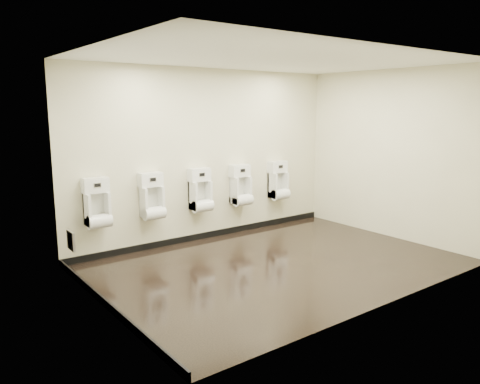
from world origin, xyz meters
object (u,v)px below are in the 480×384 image
(urinal_3, at_px, (241,188))
(urinal_4, at_px, (279,183))
(access_panel, at_px, (71,241))
(urinal_2, at_px, (201,193))
(urinal_1, at_px, (152,200))
(urinal_0, at_px, (97,207))

(urinal_3, height_order, urinal_4, same)
(access_panel, height_order, urinal_3, urinal_3)
(urinal_2, xyz_separation_m, urinal_3, (0.82, 0.00, 0.00))
(urinal_2, relative_size, urinal_4, 1.00)
(access_panel, height_order, urinal_1, urinal_1)
(urinal_0, distance_m, urinal_2, 1.71)
(urinal_0, xyz_separation_m, urinal_1, (0.85, 0.00, 0.00))
(urinal_0, height_order, urinal_2, same)
(access_panel, xyz_separation_m, urinal_3, (3.05, 0.43, 0.30))
(urinal_1, distance_m, urinal_2, 0.87)
(urinal_2, bearing_deg, urinal_1, 180.00)
(access_panel, height_order, urinal_0, urinal_0)
(urinal_2, distance_m, urinal_3, 0.82)
(urinal_3, xyz_separation_m, urinal_4, (0.87, 0.00, 0.00))
(urinal_1, distance_m, urinal_3, 1.69)
(urinal_0, xyz_separation_m, urinal_3, (2.53, 0.00, 0.00))
(access_panel, xyz_separation_m, urinal_1, (1.37, 0.43, 0.30))
(urinal_1, xyz_separation_m, urinal_2, (0.87, 0.00, 0.00))
(urinal_4, bearing_deg, urinal_0, 180.00)
(access_panel, relative_size, urinal_2, 0.36)
(access_panel, xyz_separation_m, urinal_2, (2.23, 0.43, 0.30))
(urinal_0, xyz_separation_m, urinal_4, (3.40, 0.00, 0.00))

